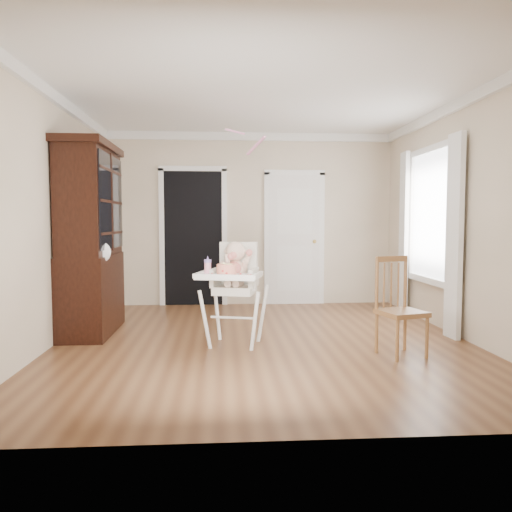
{
  "coord_description": "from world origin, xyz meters",
  "views": [
    {
      "loc": [
        -0.45,
        -5.4,
        1.32
      ],
      "look_at": [
        -0.1,
        -0.24,
        0.96
      ],
      "focal_mm": 35.0,
      "sensor_mm": 36.0,
      "label": 1
    }
  ],
  "objects": [
    {
      "name": "closet_door",
      "position": [
        0.7,
        2.48,
        1.02
      ],
      "size": [
        0.96,
        0.09,
        2.13
      ],
      "color": "white",
      "rests_on": "wall_back"
    },
    {
      "name": "wall_back",
      "position": [
        0.0,
        2.5,
        1.35
      ],
      "size": [
        4.5,
        0.0,
        4.5
      ],
      "primitive_type": "plane",
      "rotation": [
        1.57,
        0.0,
        0.0
      ],
      "color": "beige",
      "rests_on": "floor"
    },
    {
      "name": "sippy_cup",
      "position": [
        -0.6,
        -0.21,
        0.86
      ],
      "size": [
        0.08,
        0.08,
        0.19
      ],
      "rotation": [
        0.0,
        0.0,
        -0.25
      ],
      "color": "pink",
      "rests_on": "high_chair"
    },
    {
      "name": "dining_chair",
      "position": [
        1.29,
        -0.65,
        0.45
      ],
      "size": [
        0.49,
        0.49,
        0.97
      ],
      "rotation": [
        0.0,
        0.0,
        0.28
      ],
      "color": "brown",
      "rests_on": "floor"
    },
    {
      "name": "cake",
      "position": [
        -0.41,
        -0.44,
        0.84
      ],
      "size": [
        0.26,
        0.26,
        0.12
      ],
      "color": "silver",
      "rests_on": "high_chair"
    },
    {
      "name": "floor",
      "position": [
        0.0,
        0.0,
        0.0
      ],
      "size": [
        5.0,
        5.0,
        0.0
      ],
      "primitive_type": "plane",
      "color": "#56331D",
      "rests_on": "ground"
    },
    {
      "name": "streamer",
      "position": [
        -0.29,
        0.81,
        2.42
      ],
      "size": [
        0.23,
        0.45,
        0.15
      ],
      "primitive_type": null,
      "rotation": [
        0.26,
        0.0,
        0.44
      ],
      "color": "pink",
      "rests_on": "ceiling"
    },
    {
      "name": "doorway",
      "position": [
        -0.9,
        2.48,
        1.11
      ],
      "size": [
        1.06,
        0.05,
        2.22
      ],
      "color": "black",
      "rests_on": "wall_back"
    },
    {
      "name": "window_right",
      "position": [
        2.18,
        0.8,
        1.29
      ],
      "size": [
        0.13,
        1.84,
        2.3
      ],
      "color": "white",
      "rests_on": "wall_right"
    },
    {
      "name": "high_chair",
      "position": [
        -0.32,
        -0.14,
        0.69
      ],
      "size": [
        0.81,
        0.92,
        1.12
      ],
      "rotation": [
        0.0,
        0.0,
        -0.25
      ],
      "color": "white",
      "rests_on": "floor"
    },
    {
      "name": "china_cabinet",
      "position": [
        -1.99,
        0.57,
        1.11
      ],
      "size": [
        0.59,
        1.32,
        2.23
      ],
      "color": "black",
      "rests_on": "floor"
    },
    {
      "name": "crown_molding",
      "position": [
        0.0,
        0.0,
        2.64
      ],
      "size": [
        4.5,
        5.0,
        0.12
      ],
      "primitive_type": null,
      "color": "white",
      "rests_on": "ceiling"
    },
    {
      "name": "wall_right",
      "position": [
        2.25,
        0.0,
        1.35
      ],
      "size": [
        0.0,
        5.0,
        5.0
      ],
      "primitive_type": "plane",
      "rotation": [
        1.57,
        0.0,
        -1.57
      ],
      "color": "beige",
      "rests_on": "floor"
    },
    {
      "name": "wall_left",
      "position": [
        -2.25,
        0.0,
        1.35
      ],
      "size": [
        0.0,
        5.0,
        5.0
      ],
      "primitive_type": "plane",
      "rotation": [
        1.57,
        0.0,
        1.57
      ],
      "color": "beige",
      "rests_on": "floor"
    },
    {
      "name": "baby",
      "position": [
        -0.31,
        -0.12,
        0.85
      ],
      "size": [
        0.32,
        0.29,
        0.5
      ],
      "rotation": [
        0.0,
        0.0,
        -0.25
      ],
      "color": "beige",
      "rests_on": "high_chair"
    },
    {
      "name": "ceiling",
      "position": [
        0.0,
        0.0,
        2.7
      ],
      "size": [
        5.0,
        5.0,
        0.0
      ],
      "primitive_type": "plane",
      "rotation": [
        3.14,
        0.0,
        0.0
      ],
      "color": "white",
      "rests_on": "wall_back"
    }
  ]
}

